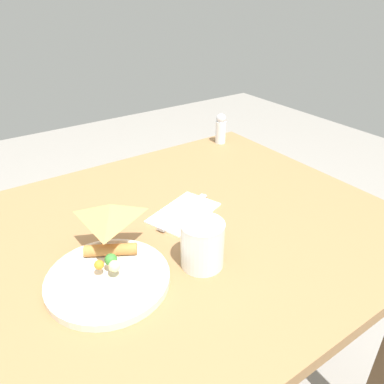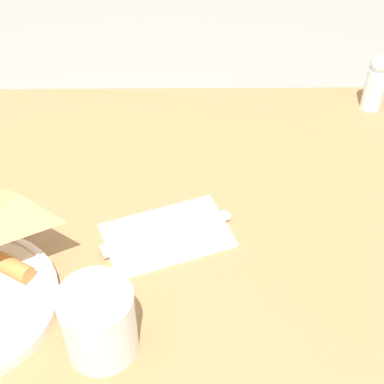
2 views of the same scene
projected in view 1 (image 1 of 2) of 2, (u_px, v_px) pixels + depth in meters
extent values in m
cube|color=olive|center=(147.00, 244.00, 0.84)|extent=(1.18, 0.83, 0.03)
cube|color=brown|center=(225.00, 227.00, 1.56)|extent=(0.06, 0.06, 0.73)
cylinder|color=silver|center=(108.00, 279.00, 0.71)|extent=(0.23, 0.23, 0.02)
torus|color=silver|center=(108.00, 276.00, 0.70)|extent=(0.22, 0.22, 0.01)
pyramid|color=tan|center=(107.00, 270.00, 0.70)|extent=(0.16, 0.16, 0.02)
cylinder|color=#B77A3D|center=(111.00, 250.00, 0.75)|extent=(0.10, 0.07, 0.02)
sphere|color=orange|center=(99.00, 265.00, 0.69)|extent=(0.02, 0.02, 0.02)
sphere|color=#388433|center=(111.00, 260.00, 0.70)|extent=(0.02, 0.02, 0.02)
sphere|color=#EFDB93|center=(114.00, 266.00, 0.69)|extent=(0.02, 0.02, 0.02)
cylinder|color=white|center=(202.00, 244.00, 0.73)|extent=(0.09, 0.09, 0.10)
cylinder|color=white|center=(202.00, 249.00, 0.74)|extent=(0.08, 0.08, 0.08)
torus|color=white|center=(203.00, 224.00, 0.71)|extent=(0.09, 0.09, 0.00)
cube|color=white|center=(184.00, 213.00, 0.92)|extent=(0.20, 0.16, 0.00)
cube|color=#B2B2B7|center=(170.00, 222.00, 0.88)|extent=(0.08, 0.05, 0.01)
cube|color=silver|center=(192.00, 205.00, 0.95)|extent=(0.12, 0.06, 0.00)
ellipsoid|color=silver|center=(203.00, 196.00, 0.99)|extent=(0.02, 0.02, 0.00)
cylinder|color=white|center=(221.00, 132.00, 1.31)|extent=(0.04, 0.04, 0.08)
sphere|color=silver|center=(221.00, 119.00, 1.28)|extent=(0.03, 0.03, 0.03)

